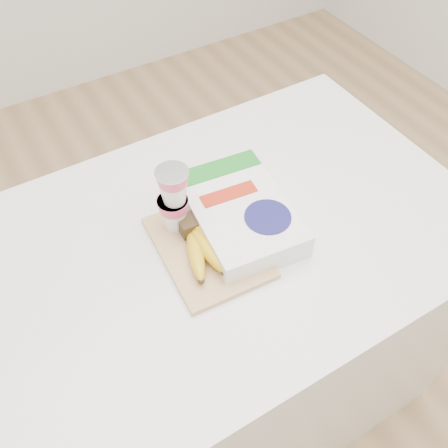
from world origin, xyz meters
name	(u,v)px	position (x,y,z in m)	size (l,w,h in m)	color
room	(230,6)	(0.00, 0.00, 1.35)	(4.00, 4.00, 4.00)	tan
table	(227,325)	(0.00, 0.00, 0.42)	(1.13, 0.75, 0.85)	white
cutting_board	(208,247)	(-0.06, -0.02, 0.85)	(0.20, 0.27, 0.01)	tan
bananas	(204,245)	(-0.08, -0.03, 0.88)	(0.13, 0.17, 0.06)	#382816
yogurt_stack	(173,198)	(-0.10, 0.06, 0.95)	(0.07, 0.07, 0.16)	white
cereal_box	(240,213)	(0.03, 0.00, 0.88)	(0.23, 0.31, 0.07)	white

